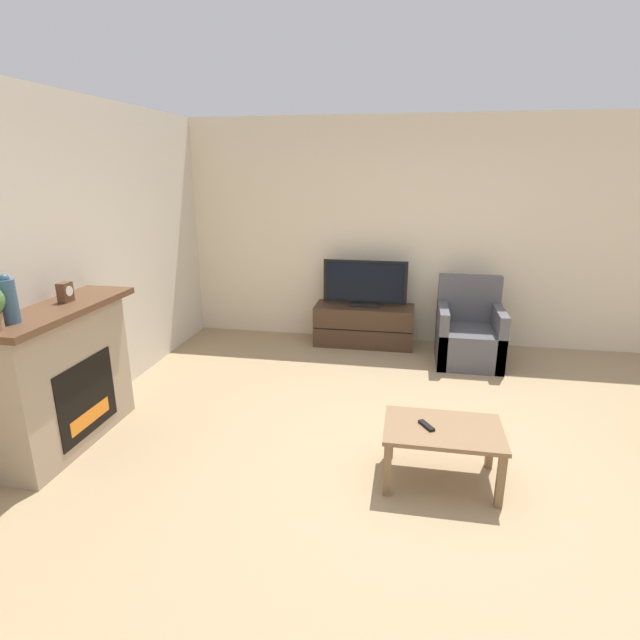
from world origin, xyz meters
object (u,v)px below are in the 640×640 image
fireplace (64,376)px  remote (426,425)px  tv (365,285)px  armchair (468,335)px  tv_stand (364,325)px  coffee_table (443,436)px  mantel_clock (65,292)px  mantel_vase_left (8,300)px

fireplace → remote: bearing=-0.0°
tv → armchair: bearing=-15.4°
tv_stand → coffee_table: 2.85m
mantel_clock → tv_stand: mantel_clock is taller
mantel_vase_left → tv_stand: mantel_vase_left is taller
mantel_vase_left → tv_stand: (2.04, 3.15, -1.04)m
mantel_vase_left → mantel_clock: 0.55m
tv_stand → armchair: size_ratio=1.28×
mantel_vase_left → remote: mantel_vase_left is taller
remote → mantel_clock: bearing=144.8°
tv → coffee_table: tv is taller
mantel_clock → remote: 2.84m
armchair → mantel_vase_left: bearing=-139.1°
coffee_table → tv: bearing=106.4°
mantel_clock → armchair: size_ratio=0.16×
mantel_vase_left → tv_stand: size_ratio=0.27×
tv_stand → tv: (0.00, -0.00, 0.51)m
armchair → remote: 2.47m
tv_stand → tv: 0.51m
tv → remote: (0.69, -2.74, -0.33)m
fireplace → tv_stand: 3.44m
fireplace → tv: 3.43m
tv → remote: 2.85m
mantel_clock → tv_stand: (2.04, 2.61, -0.96)m
fireplace → coffee_table: (2.86, 0.01, -0.23)m
mantel_vase_left → tv_stand: bearing=57.1°
mantel_vase_left → remote: size_ratio=2.22×
mantel_clock → tv: (2.04, 2.61, -0.45)m
fireplace → tv_stand: fireplace is taller
mantel_vase_left → tv: 3.79m
tv → coffee_table: bearing=-73.6°
coffee_table → remote: remote is taller
mantel_clock → coffee_table: size_ratio=0.19×
tv_stand → tv: tv is taller
fireplace → tv: size_ratio=1.35×
armchair → fireplace: bearing=-143.6°
fireplace → mantel_clock: mantel_clock is taller
tv_stand → remote: size_ratio=8.10×
tv_stand → remote: bearing=-75.9°
coffee_table → remote: bearing=-174.7°
tv_stand → mantel_vase_left: bearing=-122.9°
tv → coffee_table: (0.80, -2.73, -0.41)m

